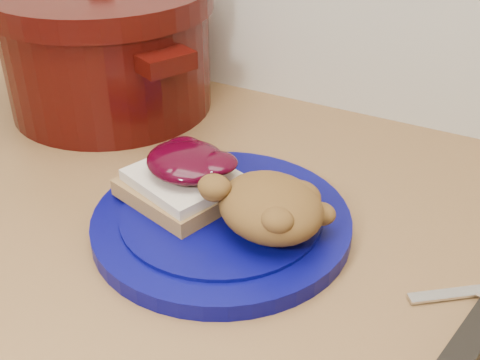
% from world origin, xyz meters
% --- Properties ---
extents(plate, '(0.33, 0.33, 0.02)m').
position_xyz_m(plate, '(0.00, 1.48, 0.91)').
color(plate, '#050651').
rests_on(plate, wood_countertop).
extents(sandwich, '(0.13, 0.12, 0.05)m').
position_xyz_m(sandwich, '(-0.04, 1.48, 0.95)').
color(sandwich, olive).
rests_on(sandwich, plate).
extents(stuffing_mound, '(0.13, 0.12, 0.05)m').
position_xyz_m(stuffing_mound, '(0.06, 1.47, 0.95)').
color(stuffing_mound, brown).
rests_on(stuffing_mound, plate).
extents(dutch_oven, '(0.38, 0.38, 0.18)m').
position_xyz_m(dutch_oven, '(-0.28, 1.66, 0.98)').
color(dutch_oven, '#310704').
rests_on(dutch_oven, wood_countertop).
extents(pepper_grinder, '(0.07, 0.07, 0.13)m').
position_xyz_m(pepper_grinder, '(-0.34, 1.68, 0.97)').
color(pepper_grinder, black).
rests_on(pepper_grinder, wood_countertop).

